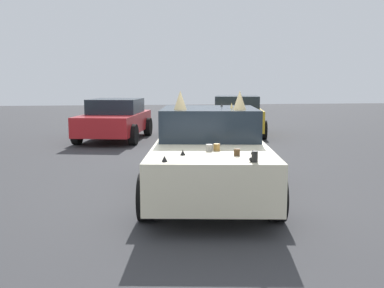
# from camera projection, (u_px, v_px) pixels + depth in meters

# --- Properties ---
(ground_plane) EXTENTS (60.00, 60.00, 0.00)m
(ground_plane) POSITION_uv_depth(u_px,v_px,m) (209.00, 196.00, 7.64)
(ground_plane) COLOR #38383A
(art_car_decorated) EXTENTS (4.64, 2.54, 1.80)m
(art_car_decorated) POSITION_uv_depth(u_px,v_px,m) (209.00, 153.00, 7.62)
(art_car_decorated) COLOR beige
(art_car_decorated) RESTS_ON ground
(parked_sedan_far_left) EXTENTS (4.25, 2.63, 1.36)m
(parked_sedan_far_left) POSITION_uv_depth(u_px,v_px,m) (115.00, 119.00, 14.91)
(parked_sedan_far_left) COLOR red
(parked_sedan_far_left) RESTS_ON ground
(parked_sedan_row_back_far) EXTENTS (4.33, 2.57, 1.42)m
(parked_sedan_row_back_far) POSITION_uv_depth(u_px,v_px,m) (237.00, 115.00, 16.33)
(parked_sedan_row_back_far) COLOR gold
(parked_sedan_row_back_far) RESTS_ON ground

